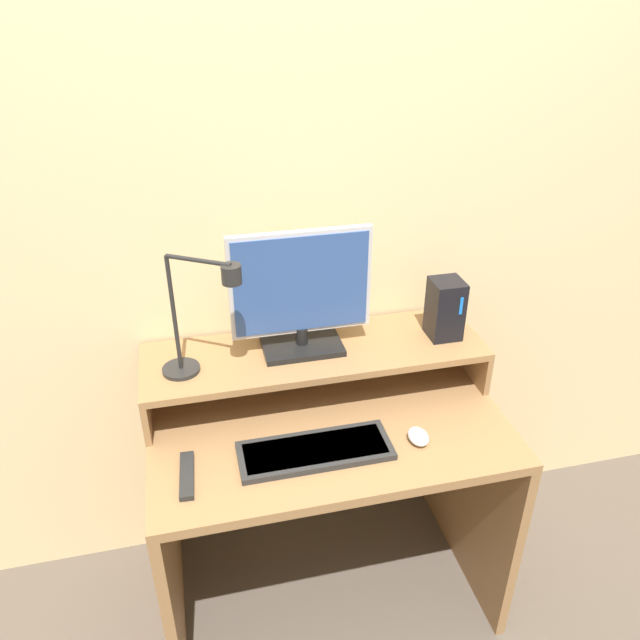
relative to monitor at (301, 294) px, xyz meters
The scene contains 9 objects.
wall_back 0.26m from the monitor, 78.05° to the left, with size 6.00×0.05×2.50m.
desk 0.58m from the monitor, 78.29° to the right, with size 1.03×0.63×0.72m.
monitor_shelf 0.21m from the monitor, 24.59° to the right, with size 1.03×0.31×0.15m.
monitor is the anchor object (origin of this frame).
desk_lamp 0.30m from the monitor, 164.32° to the right, with size 0.23×0.18×0.36m.
router_dock 0.45m from the monitor, ahead, with size 0.10×0.10×0.19m.
keyboard 0.44m from the monitor, 95.52° to the right, with size 0.42×0.15×0.02m.
mouse 0.52m from the monitor, 50.73° to the right, with size 0.06×0.08×0.03m.
remote_control 0.59m from the monitor, 139.71° to the right, with size 0.05×0.17×0.02m.
Camera 1 is at (-0.35, -1.07, 1.88)m, focal length 35.00 mm.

